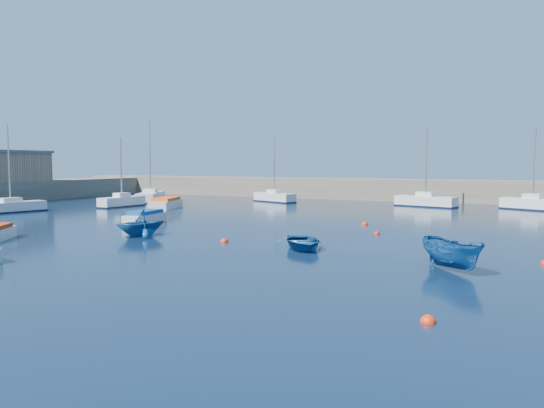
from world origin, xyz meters
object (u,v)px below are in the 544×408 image
at_px(brick_shed_a, 7,167).
at_px(sailboat_3, 122,201).
at_px(motorboat_1, 145,217).
at_px(motorboat_2, 166,203).
at_px(dinghy_right, 452,254).
at_px(sailboat_5, 275,197).
at_px(dinghy_left, 141,223).
at_px(dinghy_center, 303,242).
at_px(sailboat_4, 151,196).
at_px(sailboat_6, 426,201).
at_px(sailboat_7, 533,204).
at_px(sailboat_2, 10,207).

xyz_separation_m(brick_shed_a, sailboat_3, (17.99, -0.42, -3.52)).
relative_size(motorboat_1, motorboat_2, 0.75).
bearing_deg(brick_shed_a, dinghy_right, -20.35).
xyz_separation_m(sailboat_5, motorboat_1, (0.87, -24.48, -0.12)).
bearing_deg(sailboat_3, dinghy_left, -40.76).
distance_m(sailboat_3, motorboat_2, 5.32).
bearing_deg(dinghy_center, sailboat_4, 106.28).
bearing_deg(motorboat_1, brick_shed_a, 151.39).
height_order(motorboat_2, dinghy_right, dinghy_right).
distance_m(brick_shed_a, dinghy_center, 48.99).
height_order(sailboat_5, dinghy_center, sailboat_5).
bearing_deg(dinghy_left, sailboat_6, 92.09).
bearing_deg(sailboat_5, dinghy_left, -147.05).
bearing_deg(dinghy_center, motorboat_1, 124.85).
bearing_deg(dinghy_center, dinghy_right, -51.33).
xyz_separation_m(sailboat_6, dinghy_right, (6.92, -33.55, 0.08)).
xyz_separation_m(dinghy_center, dinghy_left, (-11.00, 0.10, 0.46)).
relative_size(sailboat_4, dinghy_left, 2.98).
xyz_separation_m(sailboat_3, sailboat_7, (38.78, 14.54, 0.05)).
height_order(sailboat_2, sailboat_6, sailboat_6).
relative_size(sailboat_4, dinghy_right, 2.63).
bearing_deg(motorboat_1, motorboat_2, 113.04).
relative_size(sailboat_2, dinghy_center, 2.21).
bearing_deg(motorboat_2, motorboat_1, -77.26).
height_order(sailboat_7, dinghy_center, sailboat_7).
relative_size(sailboat_5, motorboat_1, 1.82).
distance_m(sailboat_2, motorboat_2, 14.29).
distance_m(motorboat_1, motorboat_2, 13.65).
relative_size(motorboat_1, dinghy_center, 1.16).
bearing_deg(dinghy_left, sailboat_2, -175.72).
xyz_separation_m(sailboat_3, dinghy_right, (35.56, -19.44, 0.12)).
bearing_deg(sailboat_6, sailboat_2, 140.50).
height_order(sailboat_5, motorboat_1, sailboat_5).
xyz_separation_m(sailboat_2, dinghy_center, (32.43, -7.47, -0.17)).
distance_m(brick_shed_a, sailboat_4, 17.60).
bearing_deg(motorboat_1, dinghy_left, -60.42).
bearing_deg(motorboat_2, brick_shed_a, 162.42).
bearing_deg(dinghy_left, sailboat_7, 78.12).
relative_size(dinghy_center, dinghy_right, 1.01).
distance_m(sailboat_4, sailboat_5, 14.84).
distance_m(sailboat_3, dinghy_center, 32.45).
distance_m(motorboat_1, dinghy_center, 16.46).
bearing_deg(sailboat_4, sailboat_2, -124.99).
relative_size(motorboat_2, dinghy_left, 1.76).
distance_m(dinghy_center, dinghy_left, 11.01).
bearing_deg(sailboat_6, dinghy_right, -153.13).
xyz_separation_m(sailboat_7, dinghy_left, (-22.14, -31.46, 0.21)).
xyz_separation_m(sailboat_2, motorboat_2, (10.09, 10.12, -0.03)).
xyz_separation_m(dinghy_center, dinghy_right, (7.93, -2.43, 0.32)).
bearing_deg(motorboat_1, sailboat_3, 130.02).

